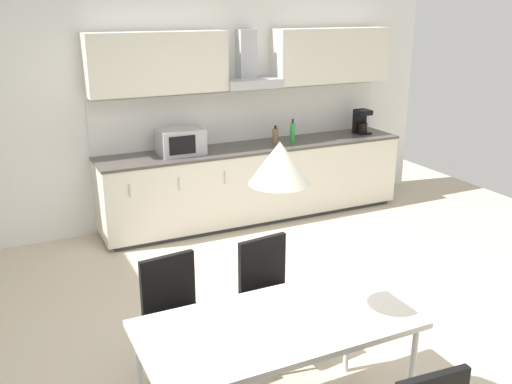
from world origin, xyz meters
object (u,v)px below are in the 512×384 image
(chair_far_right, at_px, (269,287))
(bottle_brown, at_px, (275,136))
(bottle_green, at_px, (293,132))
(pendant_lamp, at_px, (280,163))
(coffee_maker, at_px, (361,121))
(dining_table, at_px, (277,329))
(microwave, at_px, (181,141))
(chair_far_left, at_px, (175,308))

(chair_far_right, bearing_deg, bottle_brown, 61.77)
(bottle_green, xyz_separation_m, pendant_lamp, (-1.93, -3.29, 0.67))
(coffee_maker, xyz_separation_m, dining_table, (-2.93, -3.34, -0.33))
(pendant_lamp, bearing_deg, chair_far_right, 66.13)
(dining_table, bearing_deg, microwave, 80.47)
(chair_far_left, bearing_deg, chair_far_right, -0.01)
(bottle_brown, distance_m, dining_table, 3.75)
(bottle_green, height_order, chair_far_right, bottle_green)
(dining_table, relative_size, chair_far_left, 1.78)
(dining_table, height_order, chair_far_left, chair_far_left)
(coffee_maker, relative_size, pendant_lamp, 0.94)
(coffee_maker, height_order, dining_table, coffee_maker)
(bottle_brown, xyz_separation_m, chair_far_right, (-1.37, -2.56, -0.44))
(microwave, xyz_separation_m, dining_table, (-0.56, -3.31, -0.32))
(microwave, xyz_separation_m, coffee_maker, (2.38, 0.03, 0.01))
(bottle_brown, bearing_deg, chair_far_left, -128.96)
(chair_far_left, bearing_deg, pendant_lamp, -64.97)
(chair_far_right, xyz_separation_m, pendant_lamp, (-0.34, -0.77, 1.14))
(microwave, bearing_deg, bottle_green, -0.87)
(bottle_brown, height_order, chair_far_right, bottle_brown)
(bottle_brown, xyz_separation_m, chair_far_left, (-2.07, -2.56, -0.44))
(chair_far_left, bearing_deg, bottle_green, 47.91)
(dining_table, distance_m, chair_far_right, 0.86)
(chair_far_left, height_order, pendant_lamp, pendant_lamp)
(chair_far_left, relative_size, pendant_lamp, 2.72)
(bottle_brown, height_order, chair_far_left, bottle_brown)
(coffee_maker, relative_size, bottle_green, 1.09)
(dining_table, xyz_separation_m, chair_far_left, (-0.36, 0.77, -0.18))
(microwave, height_order, bottle_brown, microwave)
(dining_table, bearing_deg, bottle_green, 59.69)
(chair_far_left, distance_m, pendant_lamp, 1.42)
(coffee_maker, distance_m, chair_far_right, 3.69)
(microwave, distance_m, dining_table, 3.37)
(bottle_brown, relative_size, bottle_green, 0.76)
(chair_far_left, bearing_deg, microwave, 70.28)
(bottle_brown, distance_m, chair_far_left, 3.32)
(coffee_maker, height_order, chair_far_right, coffee_maker)
(microwave, distance_m, chair_far_left, 2.75)
(bottle_brown, height_order, pendant_lamp, pendant_lamp)
(microwave, relative_size, dining_table, 0.31)
(microwave, distance_m, chair_far_right, 2.60)
(pendant_lamp, bearing_deg, dining_table, -104.04)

